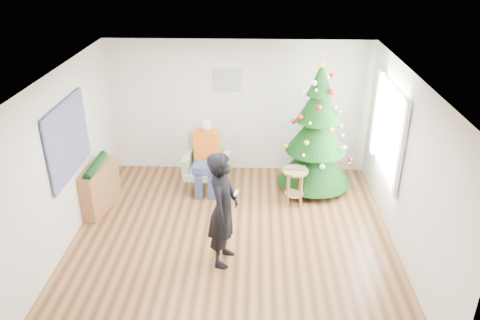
{
  "coord_description": "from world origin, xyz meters",
  "views": [
    {
      "loc": [
        0.34,
        -6.01,
        4.32
      ],
      "look_at": [
        0.1,
        0.6,
        1.1
      ],
      "focal_mm": 35.0,
      "sensor_mm": 36.0,
      "label": 1
    }
  ],
  "objects_px": {
    "christmas_tree": "(317,133)",
    "standing_man": "(223,210)",
    "armchair": "(207,170)",
    "stool": "(294,187)",
    "console": "(99,188)"
  },
  "relations": [
    {
      "from": "standing_man",
      "to": "console",
      "type": "distance_m",
      "value": 2.66
    },
    {
      "from": "console",
      "to": "armchair",
      "type": "bearing_deg",
      "value": 32.97
    },
    {
      "from": "console",
      "to": "christmas_tree",
      "type": "bearing_deg",
      "value": 22.92
    },
    {
      "from": "christmas_tree",
      "to": "standing_man",
      "type": "xyz_separation_m",
      "value": [
        -1.53,
        -2.26,
        -0.24
      ]
    },
    {
      "from": "christmas_tree",
      "to": "standing_man",
      "type": "distance_m",
      "value": 2.74
    },
    {
      "from": "standing_man",
      "to": "console",
      "type": "bearing_deg",
      "value": 69.15
    },
    {
      "from": "stool",
      "to": "armchair",
      "type": "bearing_deg",
      "value": 162.25
    },
    {
      "from": "stool",
      "to": "armchair",
      "type": "height_order",
      "value": "armchair"
    },
    {
      "from": "armchair",
      "to": "stool",
      "type": "bearing_deg",
      "value": -14.14
    },
    {
      "from": "stool",
      "to": "console",
      "type": "bearing_deg",
      "value": -175.39
    },
    {
      "from": "standing_man",
      "to": "christmas_tree",
      "type": "bearing_deg",
      "value": -23.55
    },
    {
      "from": "stool",
      "to": "console",
      "type": "relative_size",
      "value": 0.67
    },
    {
      "from": "armchair",
      "to": "standing_man",
      "type": "bearing_deg",
      "value": -74.63
    },
    {
      "from": "christmas_tree",
      "to": "standing_man",
      "type": "bearing_deg",
      "value": -124.13
    },
    {
      "from": "standing_man",
      "to": "console",
      "type": "relative_size",
      "value": 1.73
    }
  ]
}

